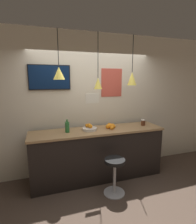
% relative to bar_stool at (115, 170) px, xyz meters
% --- Properties ---
extents(ground_plane, '(14.00, 14.00, 0.00)m').
position_rel_bar_stool_xyz_m(ground_plane, '(-0.11, -0.11, -0.44)').
color(ground_plane, '#47382D').
extents(back_wall, '(8.00, 0.06, 2.90)m').
position_rel_bar_stool_xyz_m(back_wall, '(-0.11, 1.01, 1.01)').
color(back_wall, beige).
rests_on(back_wall, ground_plane).
extents(service_counter, '(2.60, 0.62, 1.00)m').
position_rel_bar_stool_xyz_m(service_counter, '(-0.11, 0.59, 0.06)').
color(service_counter, black).
rests_on(service_counter, ground_plane).
extents(bar_stool, '(0.37, 0.37, 0.64)m').
position_rel_bar_stool_xyz_m(bar_stool, '(0.00, 0.00, 0.00)').
color(bar_stool, '#B7B7BC').
rests_on(bar_stool, ground_plane).
extents(fruit_bowl, '(0.28, 0.28, 0.13)m').
position_rel_bar_stool_xyz_m(fruit_bowl, '(-0.27, 0.60, 0.60)').
color(fruit_bowl, beige).
rests_on(fruit_bowl, service_counter).
extents(orange_pile, '(0.22, 0.29, 0.09)m').
position_rel_bar_stool_xyz_m(orange_pile, '(0.17, 0.62, 0.60)').
color(orange_pile, orange).
rests_on(orange_pile, service_counter).
extents(juice_bottle, '(0.08, 0.08, 0.24)m').
position_rel_bar_stool_xyz_m(juice_bottle, '(-0.70, 0.60, 0.67)').
color(juice_bottle, '#286B33').
rests_on(juice_bottle, service_counter).
extents(spread_jar, '(0.09, 0.09, 0.12)m').
position_rel_bar_stool_xyz_m(spread_jar, '(0.91, 0.60, 0.62)').
color(spread_jar, '#562D19').
rests_on(spread_jar, service_counter).
extents(pendant_lamp_left, '(0.20, 0.20, 0.84)m').
position_rel_bar_stool_xyz_m(pendant_lamp_left, '(-0.81, 0.59, 1.63)').
color(pendant_lamp_left, black).
extents(pendant_lamp_middle, '(0.15, 0.15, 1.01)m').
position_rel_bar_stool_xyz_m(pendant_lamp_middle, '(-0.11, 0.59, 1.46)').
color(pendant_lamp_middle, black).
extents(pendant_lamp_right, '(0.18, 0.18, 0.95)m').
position_rel_bar_stool_xyz_m(pendant_lamp_right, '(0.60, 0.59, 1.54)').
color(pendant_lamp_right, black).
extents(mounted_tv, '(0.77, 0.04, 0.47)m').
position_rel_bar_stool_xyz_m(mounted_tv, '(-0.95, 0.96, 1.56)').
color(mounted_tv, black).
extents(hanging_menu_board, '(0.24, 0.01, 0.17)m').
position_rel_bar_stool_xyz_m(hanging_menu_board, '(-0.29, 0.36, 1.20)').
color(hanging_menu_board, white).
extents(wall_poster, '(0.47, 0.01, 0.59)m').
position_rel_bar_stool_xyz_m(wall_poster, '(0.32, 0.98, 1.46)').
color(wall_poster, '#C64C3D').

